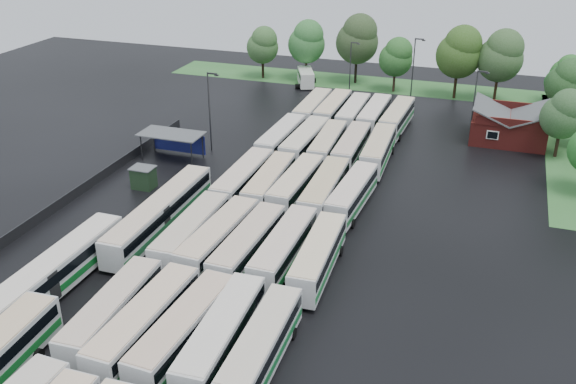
% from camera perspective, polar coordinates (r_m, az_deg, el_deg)
% --- Properties ---
extents(ground, '(160.00, 160.00, 0.00)m').
position_cam_1_polar(ground, '(61.15, -5.45, -6.45)').
color(ground, black).
rests_on(ground, ground).
extents(brick_building, '(10.07, 8.60, 5.39)m').
position_cam_1_polar(brick_building, '(94.78, 19.03, 5.40)').
color(brick_building, maroon).
rests_on(brick_building, ground).
extents(wash_shed, '(8.20, 4.20, 3.58)m').
position_cam_1_polar(wash_shed, '(84.66, -10.19, 4.88)').
color(wash_shed, '#2D2D30').
rests_on(wash_shed, ground).
extents(utility_hut, '(2.70, 2.20, 2.62)m').
position_cam_1_polar(utility_hut, '(77.32, -12.73, 1.27)').
color(utility_hut, black).
rests_on(utility_hut, ground).
extents(grass_strip_north, '(80.00, 10.00, 0.01)m').
position_cam_1_polar(grass_strip_north, '(118.08, 8.43, 9.40)').
color(grass_strip_north, '#326D2F').
rests_on(grass_strip_north, ground).
extents(west_fence, '(0.10, 50.00, 1.20)m').
position_cam_1_polar(west_fence, '(77.42, -18.21, 0.02)').
color(west_fence, '#2D2D30').
rests_on(west_fence, ground).
extents(bus_r1c0, '(3.08, 12.38, 3.42)m').
position_cam_1_polar(bus_r1c0, '(53.35, -15.34, -10.26)').
color(bus_r1c0, silver).
rests_on(bus_r1c0, ground).
extents(bus_r1c1, '(3.11, 12.90, 3.57)m').
position_cam_1_polar(bus_r1c1, '(51.46, -12.59, -11.29)').
color(bus_r1c1, silver).
rests_on(bus_r1c1, ground).
extents(bus_r1c2, '(3.32, 12.74, 3.51)m').
position_cam_1_polar(bus_r1c2, '(50.21, -9.25, -12.05)').
color(bus_r1c2, silver).
rests_on(bus_r1c2, ground).
extents(bus_r1c3, '(3.23, 12.84, 3.55)m').
position_cam_1_polar(bus_r1c3, '(49.29, -5.91, -12.60)').
color(bus_r1c3, silver).
rests_on(bus_r1c3, ground).
extents(bus_r1c4, '(2.87, 12.31, 3.41)m').
position_cam_1_polar(bus_r1c4, '(48.20, -2.37, -13.60)').
color(bus_r1c4, silver).
rests_on(bus_r1c4, ground).
extents(bus_r2c0, '(2.92, 12.80, 3.55)m').
position_cam_1_polar(bus_r2c0, '(62.88, -8.58, -3.61)').
color(bus_r2c0, silver).
rests_on(bus_r2c0, ground).
extents(bus_r2c1, '(3.31, 12.87, 3.55)m').
position_cam_1_polar(bus_r2c1, '(61.61, -6.15, -4.12)').
color(bus_r2c1, silver).
rests_on(bus_r2c1, ground).
extents(bus_r2c2, '(3.07, 12.72, 3.52)m').
position_cam_1_polar(bus_r2c2, '(60.21, -3.58, -4.78)').
color(bus_r2c2, silver).
rests_on(bus_r2c2, ground).
extents(bus_r2c3, '(2.71, 12.57, 3.50)m').
position_cam_1_polar(bus_r2c3, '(59.63, -0.37, -5.07)').
color(bus_r2c3, silver).
rests_on(bus_r2c3, ground).
extents(bus_r2c4, '(3.13, 12.41, 3.43)m').
position_cam_1_polar(bus_r2c4, '(58.58, 2.69, -5.75)').
color(bus_r2c4, silver).
rests_on(bus_r2c4, ground).
extents(bus_r3c0, '(2.74, 12.79, 3.56)m').
position_cam_1_polar(bus_r3c0, '(73.48, -4.02, 1.10)').
color(bus_r3c0, silver).
rests_on(bus_r3c0, ground).
extents(bus_r3c1, '(3.03, 12.40, 3.43)m').
position_cam_1_polar(bus_r3c1, '(72.61, -1.66, 0.78)').
color(bus_r3c1, silver).
rests_on(bus_r3c1, ground).
extents(bus_r3c2, '(2.93, 12.49, 3.46)m').
position_cam_1_polar(bus_r3c2, '(72.00, 0.72, 0.58)').
color(bus_r3c2, silver).
rests_on(bus_r3c2, ground).
extents(bus_r3c3, '(3.01, 12.88, 3.57)m').
position_cam_1_polar(bus_r3c3, '(70.76, 3.26, 0.12)').
color(bus_r3c3, silver).
rests_on(bus_r3c3, ground).
extents(bus_r3c4, '(3.19, 12.33, 3.40)m').
position_cam_1_polar(bus_r3c4, '(70.36, 5.71, -0.21)').
color(bus_r3c4, silver).
rests_on(bus_r3c4, ground).
extents(bus_r4c0, '(2.93, 12.72, 3.53)m').
position_cam_1_polar(bus_r4c0, '(85.48, -0.61, 4.75)').
color(bus_r4c0, silver).
rests_on(bus_r4c0, ground).
extents(bus_r4c1, '(3.04, 12.91, 3.58)m').
position_cam_1_polar(bus_r4c1, '(84.28, 1.52, 4.45)').
color(bus_r4c1, silver).
rests_on(bus_r4c1, ground).
extents(bus_r4c2, '(3.08, 12.25, 3.38)m').
position_cam_1_polar(bus_r4c2, '(83.72, 3.54, 4.18)').
color(bus_r4c2, silver).
rests_on(bus_r4c2, ground).
extents(bus_r4c3, '(2.90, 12.47, 3.46)m').
position_cam_1_polar(bus_r4c3, '(83.03, 5.66, 3.95)').
color(bus_r4c3, silver).
rests_on(bus_r4c3, ground).
extents(bus_r4c4, '(3.12, 12.67, 3.50)m').
position_cam_1_polar(bus_r4c4, '(82.52, 8.02, 3.70)').
color(bus_r4c4, silver).
rests_on(bus_r4c4, ground).
extents(bus_r5c0, '(2.89, 12.72, 3.53)m').
position_cam_1_polar(bus_r5c0, '(97.42, 2.21, 7.37)').
color(bus_r5c0, silver).
rests_on(bus_r5c0, ground).
extents(bus_r5c1, '(2.72, 12.59, 3.50)m').
position_cam_1_polar(bus_r5c1, '(97.19, 4.02, 7.28)').
color(bus_r5c1, silver).
rests_on(bus_r5c1, ground).
extents(bus_r5c2, '(2.77, 12.36, 3.43)m').
position_cam_1_polar(bus_r5c2, '(95.92, 5.81, 6.93)').
color(bus_r5c2, silver).
rests_on(bus_r5c2, ground).
extents(bus_r5c3, '(2.71, 12.48, 3.47)m').
position_cam_1_polar(bus_r5c3, '(95.54, 7.67, 6.77)').
color(bus_r5c3, silver).
rests_on(bus_r5c3, ground).
extents(bus_r5c4, '(3.14, 12.69, 3.51)m').
position_cam_1_polar(bus_r5c4, '(94.78, 9.66, 6.49)').
color(bus_r5c4, silver).
rests_on(bus_r5c4, ground).
extents(artic_bus_west_b, '(2.85, 18.95, 3.51)m').
position_cam_1_polar(artic_bus_west_b, '(67.12, -11.29, -1.87)').
color(artic_bus_west_b, silver).
rests_on(artic_bus_west_b, ground).
extents(artic_bus_west_c, '(2.88, 19.13, 3.54)m').
position_cam_1_polar(artic_bus_west_c, '(59.07, -20.52, -7.17)').
color(artic_bus_west_c, silver).
rests_on(artic_bus_west_c, ground).
extents(minibus, '(4.76, 6.91, 2.84)m').
position_cam_1_polar(minibus, '(116.01, 1.59, 10.18)').
color(minibus, white).
rests_on(minibus, ground).
extents(tree_north_0, '(5.83, 5.83, 9.65)m').
position_cam_1_polar(tree_north_0, '(119.84, -2.23, 12.95)').
color(tree_north_0, black).
rests_on(tree_north_0, ground).
extents(tree_north_1, '(6.67, 6.67, 11.05)m').
position_cam_1_polar(tree_north_1, '(118.37, 1.71, 13.25)').
color(tree_north_1, black).
rests_on(tree_north_1, ground).
extents(tree_north_2, '(7.53, 7.53, 12.48)m').
position_cam_1_polar(tree_north_2, '(116.69, 6.24, 13.40)').
color(tree_north_2, black).
rests_on(tree_north_2, ground).
extents(tree_north_3, '(5.76, 5.76, 9.54)m').
position_cam_1_polar(tree_north_3, '(112.74, 9.64, 11.78)').
color(tree_north_3, '#3B281D').
rests_on(tree_north_3, ground).
extents(tree_north_4, '(7.43, 7.43, 12.31)m').
position_cam_1_polar(tree_north_4, '(110.63, 15.06, 11.97)').
color(tree_north_4, black).
rests_on(tree_north_4, ground).
extents(tree_north_5, '(7.32, 7.32, 12.13)m').
position_cam_1_polar(tree_north_5, '(110.48, 18.45, 11.46)').
color(tree_north_5, '#3C2515').
rests_on(tree_north_5, ground).
extents(tree_north_6, '(4.95, 4.95, 8.20)m').
position_cam_1_polar(tree_north_6, '(114.11, 23.54, 9.75)').
color(tree_north_6, '#362414').
rests_on(tree_north_6, ground).
extents(tree_east_1, '(5.65, 5.65, 9.35)m').
position_cam_1_polar(tree_east_1, '(89.83, 23.37, 6.42)').
color(tree_east_1, black).
rests_on(tree_east_1, ground).
extents(tree_east_3, '(6.03, 6.03, 9.99)m').
position_cam_1_polar(tree_east_3, '(103.62, 23.63, 8.97)').
color(tree_east_3, '#362619').
rests_on(tree_east_3, ground).
extents(tree_east_4, '(4.39, 4.36, 7.23)m').
position_cam_1_polar(tree_east_4, '(111.24, 23.02, 9.14)').
color(tree_east_4, black).
rests_on(tree_east_4, ground).
extents(lamp_post_ne, '(1.58, 0.31, 10.25)m').
position_cam_1_polar(lamp_post_ne, '(91.06, 16.29, 7.70)').
color(lamp_post_ne, '#2D2D30').
rests_on(lamp_post_ne, ground).
extents(lamp_post_nw, '(1.65, 0.32, 10.74)m').
position_cam_1_polar(lamp_post_nw, '(85.35, -6.93, 7.59)').
color(lamp_post_nw, '#2D2D30').
rests_on(lamp_post_nw, ground).
extents(lamp_post_back_w, '(1.52, 0.30, 9.84)m').
position_cam_1_polar(lamp_post_back_w, '(106.45, 5.62, 10.97)').
color(lamp_post_back_w, '#2D2D30').
rests_on(lamp_post_back_w, ground).
extents(lamp_post_back_e, '(1.65, 0.32, 10.72)m').
position_cam_1_polar(lamp_post_back_e, '(106.46, 11.14, 10.90)').
color(lamp_post_back_e, '#2D2D30').
rests_on(lamp_post_back_e, ground).
extents(puddle_2, '(5.44, 5.44, 0.01)m').
position_cam_1_polar(puddle_2, '(66.39, -13.04, -4.28)').
color(puddle_2, black).
rests_on(puddle_2, ground).
extents(puddle_3, '(3.08, 3.08, 0.01)m').
position_cam_1_polar(puddle_3, '(57.60, -0.66, -8.54)').
color(puddle_3, black).
rests_on(puddle_3, ground).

